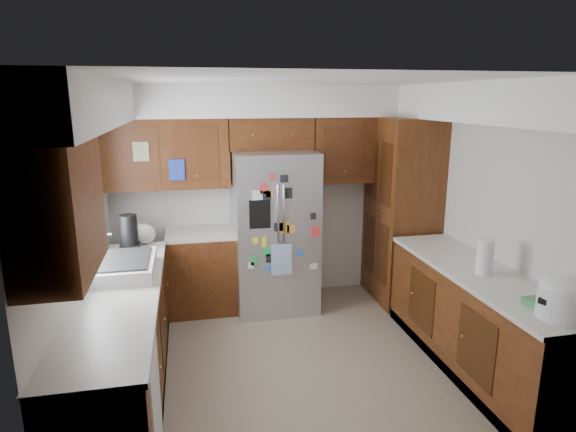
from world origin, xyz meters
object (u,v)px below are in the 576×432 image
at_px(pantry, 401,211).
at_px(fridge, 274,231).
at_px(paper_towel, 485,257).
at_px(rice_cooker, 564,296).

distance_m(pantry, fridge, 1.51).
xyz_separation_m(pantry, paper_towel, (-0.03, -1.68, -0.00)).
relative_size(pantry, paper_towel, 7.11).
xyz_separation_m(fridge, paper_towel, (1.47, -1.74, 0.17)).
height_order(fridge, paper_towel, fridge).
distance_m(rice_cooker, paper_towel, 0.85).
bearing_deg(pantry, paper_towel, -91.01).
xyz_separation_m(pantry, fridge, (-1.50, 0.05, -0.17)).
height_order(pantry, paper_towel, pantry).
xyz_separation_m(pantry, rice_cooker, (-0.00, -2.53, -0.00)).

